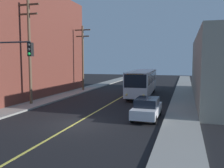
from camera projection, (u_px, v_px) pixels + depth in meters
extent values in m
plane|color=black|center=(75.00, 124.00, 17.48)|extent=(120.00, 120.00, 0.00)
cube|color=gray|center=(55.00, 98.00, 29.07)|extent=(2.50, 90.00, 0.15)
cube|color=gray|center=(183.00, 104.00, 24.93)|extent=(2.50, 90.00, 0.15)
cube|color=#D8CC4C|center=(125.00, 95.00, 31.78)|extent=(0.16, 60.00, 0.01)
cube|color=brown|center=(7.00, 44.00, 29.88)|extent=(10.00, 22.92, 13.03)
cube|color=black|center=(43.00, 85.00, 28.94)|extent=(0.06, 16.04, 1.30)
cube|color=black|center=(43.00, 58.00, 28.63)|extent=(0.06, 16.04, 1.30)
cube|color=black|center=(42.00, 30.00, 28.32)|extent=(0.06, 16.04, 1.30)
cube|color=black|center=(41.00, 1.00, 28.01)|extent=(0.06, 16.04, 1.30)
cube|color=black|center=(195.00, 85.00, 29.31)|extent=(0.06, 17.31, 1.30)
cube|color=black|center=(196.00, 58.00, 29.00)|extent=(0.06, 17.31, 1.30)
cube|color=silver|center=(142.00, 81.00, 31.37)|extent=(3.06, 12.10, 2.75)
cube|color=black|center=(135.00, 81.00, 25.55)|extent=(2.35, 0.18, 1.40)
cube|color=black|center=(147.00, 74.00, 37.08)|extent=(2.30, 0.18, 1.10)
cube|color=black|center=(133.00, 77.00, 31.63)|extent=(0.49, 10.19, 1.10)
cube|color=black|center=(152.00, 77.00, 31.02)|extent=(0.49, 10.19, 1.10)
cube|color=orange|center=(135.00, 75.00, 25.51)|extent=(1.79, 0.14, 0.30)
sphere|color=#F9D872|center=(127.00, 95.00, 25.87)|extent=(0.24, 0.24, 0.24)
sphere|color=#F9D872|center=(144.00, 95.00, 25.44)|extent=(0.24, 0.24, 0.24)
cylinder|color=black|center=(128.00, 96.00, 27.72)|extent=(0.34, 1.01, 1.00)
cylinder|color=black|center=(148.00, 97.00, 27.17)|extent=(0.34, 1.01, 1.00)
cylinder|color=black|center=(138.00, 88.00, 35.15)|extent=(0.34, 1.01, 1.00)
cylinder|color=black|center=(153.00, 89.00, 34.60)|extent=(0.34, 1.01, 1.00)
cube|color=silver|center=(147.00, 110.00, 18.96)|extent=(1.87, 4.43, 0.70)
cube|color=black|center=(147.00, 102.00, 18.90)|extent=(1.66, 2.49, 0.60)
cylinder|color=black|center=(132.00, 118.00, 17.81)|extent=(0.23, 0.64, 0.64)
cylinder|color=black|center=(155.00, 120.00, 17.33)|extent=(0.23, 0.64, 0.64)
cylinder|color=black|center=(140.00, 110.00, 20.66)|extent=(0.23, 0.64, 0.64)
cylinder|color=black|center=(160.00, 112.00, 20.18)|extent=(0.23, 0.64, 0.64)
cylinder|color=brown|center=(30.00, 52.00, 24.44)|extent=(0.28, 0.28, 10.37)
cube|color=#4C3D2D|center=(28.00, 5.00, 24.00)|extent=(2.40, 0.16, 0.16)
cube|color=#4C3D2D|center=(28.00, 14.00, 24.08)|extent=(2.00, 0.16, 0.16)
cylinder|color=brown|center=(83.00, 58.00, 35.94)|extent=(0.28, 0.28, 9.31)
cube|color=#4C3D2D|center=(83.00, 30.00, 35.54)|extent=(2.40, 0.16, 0.16)
cube|color=#4C3D2D|center=(83.00, 36.00, 35.63)|extent=(2.00, 0.16, 0.16)
cylinder|color=#2D2D33|center=(10.00, 42.00, 18.41)|extent=(3.50, 0.12, 0.12)
cube|color=black|center=(30.00, 49.00, 17.96)|extent=(0.32, 0.36, 1.00)
sphere|color=#2D2D2D|center=(29.00, 45.00, 17.75)|extent=(0.22, 0.22, 0.22)
sphere|color=#2D2D2D|center=(29.00, 49.00, 17.78)|extent=(0.22, 0.22, 0.22)
sphere|color=green|center=(29.00, 54.00, 17.81)|extent=(0.22, 0.22, 0.22)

